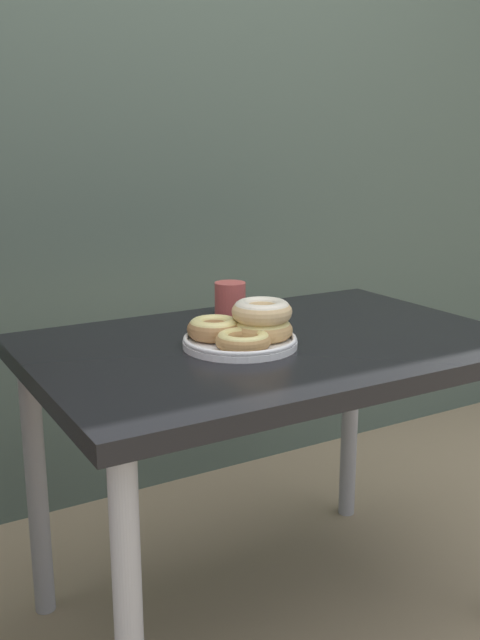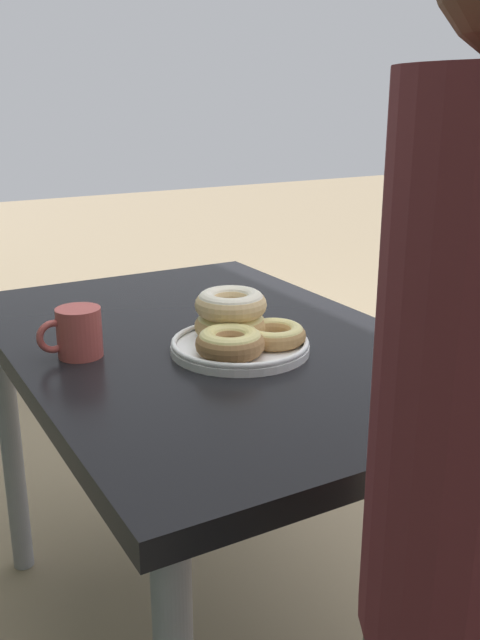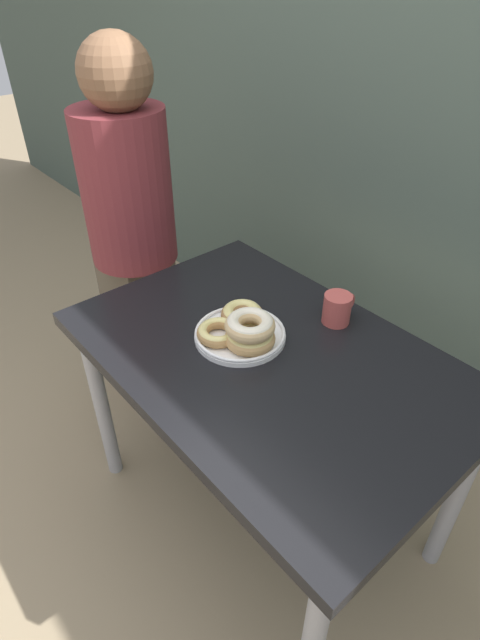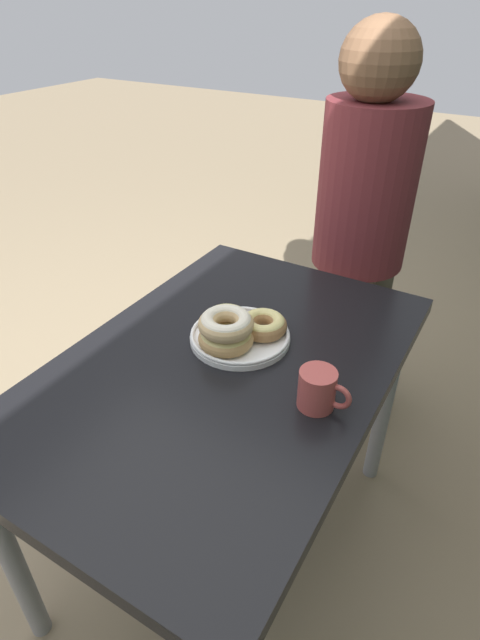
# 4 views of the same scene
# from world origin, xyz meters

# --- Properties ---
(ground_plane) EXTENTS (14.00, 14.00, 0.00)m
(ground_plane) POSITION_xyz_m (0.00, 0.00, 0.00)
(ground_plane) COLOR #937F60
(dining_table) EXTENTS (1.08, 0.72, 0.71)m
(dining_table) POSITION_xyz_m (0.00, 0.32, 0.63)
(dining_table) COLOR black
(dining_table) RESTS_ON ground_plane
(donut_plate) EXTENTS (0.27, 0.25, 0.10)m
(donut_plate) POSITION_xyz_m (-0.08, 0.31, 0.75)
(donut_plate) COLOR white
(donut_plate) RESTS_ON dining_table
(coffee_mug) EXTENTS (0.08, 0.12, 0.09)m
(coffee_mug) POSITION_xyz_m (0.03, 0.57, 0.76)
(coffee_mug) COLOR #B74C47
(coffee_mug) RESTS_ON dining_table
(person_figure) EXTENTS (0.33, 0.31, 1.39)m
(person_figure) POSITION_xyz_m (-0.78, 0.38, 0.74)
(person_figure) COLOR brown
(person_figure) RESTS_ON ground_plane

